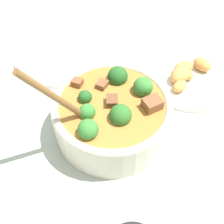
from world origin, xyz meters
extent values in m
plane|color=#ADBCAD|center=(0.00, 0.00, 0.00)|extent=(4.00, 4.00, 0.00)
cylinder|color=beige|center=(0.00, 0.00, 0.04)|extent=(0.25, 0.25, 0.08)
torus|color=beige|center=(0.00, 0.00, 0.08)|extent=(0.25, 0.25, 0.02)
cylinder|color=#B27533|center=(0.00, 0.00, 0.06)|extent=(0.22, 0.22, 0.05)
sphere|color=#387F33|center=(-0.08, -0.01, 0.10)|extent=(0.04, 0.04, 0.04)
cylinder|color=#6B9956|center=(-0.08, -0.01, 0.07)|extent=(0.01, 0.01, 0.02)
sphere|color=#387F33|center=(-0.05, 0.02, 0.09)|extent=(0.03, 0.03, 0.03)
cylinder|color=#6B9956|center=(-0.05, 0.02, 0.07)|extent=(0.01, 0.01, 0.01)
sphere|color=#235B23|center=(0.06, 0.03, 0.09)|extent=(0.04, 0.04, 0.04)
cylinder|color=#6B9956|center=(0.06, 0.03, 0.06)|extent=(0.02, 0.02, 0.02)
sphere|color=#2D6B28|center=(-0.02, -0.03, 0.10)|extent=(0.04, 0.04, 0.04)
cylinder|color=#6B9956|center=(-0.02, -0.03, 0.06)|extent=(0.02, 0.02, 0.02)
sphere|color=#235B23|center=(-0.02, 0.05, 0.09)|extent=(0.03, 0.03, 0.03)
cylinder|color=#6B9956|center=(-0.02, 0.05, 0.07)|extent=(0.01, 0.01, 0.01)
sphere|color=#387F33|center=(0.06, -0.03, 0.10)|extent=(0.04, 0.04, 0.04)
cylinder|color=#6B9956|center=(0.06, -0.03, 0.07)|extent=(0.01, 0.01, 0.02)
cube|color=brown|center=(0.00, 0.00, 0.09)|extent=(0.04, 0.03, 0.02)
cube|color=brown|center=(0.00, 0.09, 0.09)|extent=(0.02, 0.03, 0.02)
cube|color=brown|center=(0.03, 0.04, 0.09)|extent=(0.03, 0.02, 0.02)
cube|color=brown|center=(0.04, -0.07, 0.10)|extent=(0.04, 0.04, 0.03)
ellipsoid|color=brown|center=(-0.05, 0.03, 0.08)|extent=(0.04, 0.03, 0.01)
cylinder|color=brown|center=(-0.10, 0.05, 0.16)|extent=(0.10, 0.06, 0.16)
cylinder|color=silver|center=(0.11, 0.26, 0.01)|extent=(0.23, 0.23, 0.01)
torus|color=silver|center=(0.11, 0.26, 0.01)|extent=(0.22, 0.22, 0.01)
cylinder|color=silver|center=(0.24, -0.08, 0.01)|extent=(0.21, 0.21, 0.01)
ellipsoid|color=#CC8E47|center=(0.21, -0.05, 0.03)|extent=(0.06, 0.04, 0.03)
ellipsoid|color=#CC8E47|center=(0.25, -0.05, 0.03)|extent=(0.06, 0.05, 0.03)
ellipsoid|color=#CC8E47|center=(0.23, -0.06, 0.03)|extent=(0.03, 0.05, 0.03)
ellipsoid|color=#CC8E47|center=(0.29, -0.08, 0.03)|extent=(0.04, 0.06, 0.03)
ellipsoid|color=#CC8E47|center=(0.22, -0.06, 0.03)|extent=(0.06, 0.06, 0.03)
ellipsoid|color=#CC8E47|center=(0.18, -0.07, 0.02)|extent=(0.05, 0.03, 0.03)
camera|label=1|loc=(-0.30, -0.21, 0.51)|focal=45.00mm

